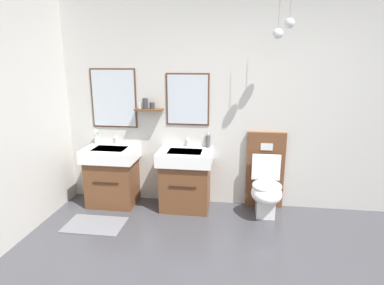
% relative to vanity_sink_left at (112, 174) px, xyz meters
% --- Properties ---
extents(wall_back, '(5.21, 0.53, 2.68)m').
position_rel_vanity_sink_left_xyz_m(wall_back, '(1.82, 0.28, 0.93)').
color(wall_back, beige).
rests_on(wall_back, ground).
extents(bath_mat, '(0.68, 0.44, 0.01)m').
position_rel_vanity_sink_left_xyz_m(bath_mat, '(-0.00, -0.61, -0.40)').
color(bath_mat, slate).
rests_on(bath_mat, ground).
extents(vanity_sink_left, '(0.68, 0.52, 0.78)m').
position_rel_vanity_sink_left_xyz_m(vanity_sink_left, '(0.00, 0.00, 0.00)').
color(vanity_sink_left, brown).
rests_on(vanity_sink_left, ground).
extents(tap_on_left_sink, '(0.03, 0.13, 0.11)m').
position_rel_vanity_sink_left_xyz_m(tap_on_left_sink, '(-0.00, 0.19, 0.44)').
color(tap_on_left_sink, silver).
rests_on(tap_on_left_sink, vanity_sink_left).
extents(vanity_sink_right, '(0.68, 0.52, 0.78)m').
position_rel_vanity_sink_left_xyz_m(vanity_sink_right, '(0.98, 0.00, 0.00)').
color(vanity_sink_right, brown).
rests_on(vanity_sink_right, ground).
extents(tap_on_right_sink, '(0.03, 0.13, 0.11)m').
position_rel_vanity_sink_left_xyz_m(tap_on_right_sink, '(0.98, 0.19, 0.44)').
color(tap_on_right_sink, silver).
rests_on(tap_on_right_sink, vanity_sink_right).
extents(toilet, '(0.48, 0.62, 1.00)m').
position_rel_vanity_sink_left_xyz_m(toilet, '(1.99, 0.02, -0.03)').
color(toilet, brown).
rests_on(toilet, ground).
extents(toothbrush_cup, '(0.07, 0.07, 0.21)m').
position_rel_vanity_sink_left_xyz_m(toothbrush_cup, '(-0.26, 0.18, 0.42)').
color(toothbrush_cup, silver).
rests_on(toothbrush_cup, vanity_sink_left).
extents(soap_dispenser, '(0.06, 0.06, 0.20)m').
position_rel_vanity_sink_left_xyz_m(soap_dispenser, '(1.25, 0.19, 0.45)').
color(soap_dispenser, '#4C4C51').
rests_on(soap_dispenser, vanity_sink_right).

